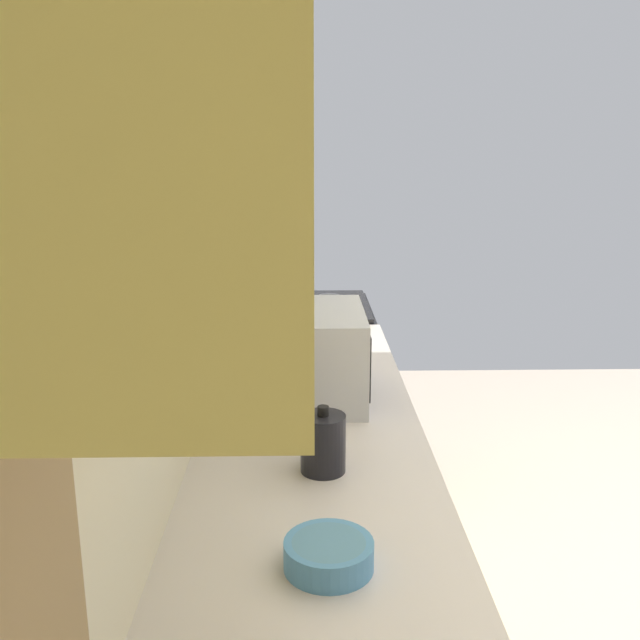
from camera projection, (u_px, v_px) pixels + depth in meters
name	position (u px, v px, depth m)	size (l,w,h in m)	color
wall_back	(168.00, 307.00, 1.83)	(4.20, 0.12, 2.57)	beige
upper_cabinets	(225.00, 64.00, 1.31)	(2.20, 0.30, 0.55)	#CEBF61
oven_range	(308.00, 391.00, 3.56)	(0.67, 0.64, 1.09)	black
microwave	(303.00, 354.00, 2.22)	(0.44, 0.40, 0.29)	#B7BABF
bowl	(329.00, 553.00, 1.34)	(0.17, 0.17, 0.06)	#4C8CBF
kettle	(323.00, 443.00, 1.73)	(0.15, 0.11, 0.17)	black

